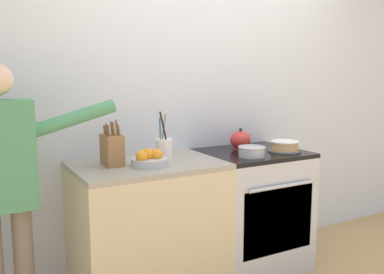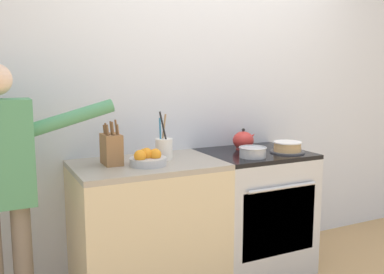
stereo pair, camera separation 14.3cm
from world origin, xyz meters
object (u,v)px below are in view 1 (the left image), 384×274
(stove_range, at_px, (251,209))
(tea_kettle, at_px, (241,140))
(fruit_bowl, at_px, (149,159))
(knife_block, at_px, (112,150))
(utensil_crock, at_px, (164,148))
(person_baker, at_px, (5,178))
(mixing_bowl, at_px, (252,151))
(layer_cake, at_px, (285,147))

(stove_range, bearing_deg, tea_kettle, 96.51)
(tea_kettle, relative_size, fruit_bowl, 0.84)
(knife_block, bearing_deg, stove_range, -2.56)
(stove_range, relative_size, utensil_crock, 2.73)
(person_baker, bearing_deg, fruit_bowl, -17.55)
(mixing_bowl, height_order, utensil_crock, utensil_crock)
(knife_block, distance_m, utensil_crock, 0.36)
(fruit_bowl, bearing_deg, utensil_crock, 37.52)
(tea_kettle, xyz_separation_m, person_baker, (-1.68, -0.16, -0.06))
(layer_cake, distance_m, utensil_crock, 0.92)
(knife_block, xyz_separation_m, utensil_crock, (0.36, -0.00, -0.02))
(knife_block, height_order, utensil_crock, utensil_crock)
(mixing_bowl, distance_m, fruit_bowl, 0.74)
(mixing_bowl, xyz_separation_m, knife_block, (-0.93, 0.21, 0.06))
(layer_cake, distance_m, knife_block, 1.27)
(tea_kettle, distance_m, utensil_crock, 0.69)
(utensil_crock, height_order, fruit_bowl, utensil_crock)
(stove_range, distance_m, mixing_bowl, 0.52)
(stove_range, height_order, knife_block, knife_block)
(layer_cake, xyz_separation_m, mixing_bowl, (-0.33, -0.03, -0.00))
(layer_cake, xyz_separation_m, tea_kettle, (-0.21, 0.26, 0.03))
(tea_kettle, height_order, utensil_crock, utensil_crock)
(layer_cake, height_order, mixing_bowl, layer_cake)
(stove_range, distance_m, layer_cake, 0.53)
(stove_range, distance_m, tea_kettle, 0.53)
(tea_kettle, bearing_deg, person_baker, -174.70)
(stove_range, bearing_deg, layer_cake, -32.80)
(stove_range, relative_size, layer_cake, 3.60)
(layer_cake, bearing_deg, knife_block, 172.14)
(tea_kettle, bearing_deg, stove_range, -83.49)
(tea_kettle, relative_size, person_baker, 0.13)
(stove_range, distance_m, knife_block, 1.19)
(utensil_crock, bearing_deg, tea_kettle, 7.42)
(tea_kettle, height_order, fruit_bowl, tea_kettle)
(tea_kettle, bearing_deg, utensil_crock, -172.58)
(knife_block, bearing_deg, mixing_bowl, -12.52)
(person_baker, bearing_deg, tea_kettle, -8.17)
(layer_cake, bearing_deg, utensil_crock, 169.30)
(layer_cake, xyz_separation_m, knife_block, (-1.26, 0.17, 0.06))
(knife_block, relative_size, fruit_bowl, 1.22)
(stove_range, relative_size, knife_block, 3.13)
(stove_range, xyz_separation_m, mixing_bowl, (-0.13, -0.16, 0.48))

